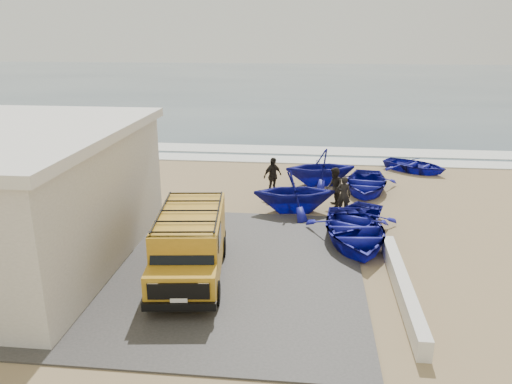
{
  "coord_description": "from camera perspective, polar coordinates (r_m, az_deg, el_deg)",
  "views": [
    {
      "loc": [
        2.28,
        -15.77,
        7.09
      ],
      "look_at": [
        0.31,
        2.27,
        1.2
      ],
      "focal_mm": 35.0,
      "sensor_mm": 36.0,
      "label": 1
    }
  ],
  "objects": [
    {
      "name": "surf_line",
      "position": [
        28.75,
        1.48,
        3.76
      ],
      "size": [
        180.0,
        1.6,
        0.06
      ],
      "primitive_type": "cube",
      "color": "white",
      "rests_on": "ground"
    },
    {
      "name": "ocean",
      "position": [
        72.16,
        4.48,
        12.3
      ],
      "size": [
        180.0,
        88.0,
        0.01
      ],
      "primitive_type": "cube",
      "color": "#385166",
      "rests_on": "ground"
    },
    {
      "name": "fisherman_front",
      "position": [
        20.4,
        9.98,
        -0.34
      ],
      "size": [
        0.64,
        0.51,
        1.55
      ],
      "primitive_type": "imported",
      "rotation": [
        0.0,
        0.0,
        2.87
      ],
      "color": "black",
      "rests_on": "ground"
    },
    {
      "name": "slab",
      "position": [
        16.06,
        -10.01,
        -8.42
      ],
      "size": [
        12.0,
        10.0,
        0.05
      ],
      "primitive_type": "cube",
      "color": "#423F3C",
      "rests_on": "ground"
    },
    {
      "name": "surf_wash",
      "position": [
        31.17,
        1.87,
        4.87
      ],
      "size": [
        180.0,
        2.2,
        0.04
      ],
      "primitive_type": "cube",
      "color": "white",
      "rests_on": "ground"
    },
    {
      "name": "parapet",
      "position": [
        14.73,
        16.39,
        -10.38
      ],
      "size": [
        0.35,
        6.0,
        0.55
      ],
      "primitive_type": "cube",
      "color": "silver",
      "rests_on": "ground"
    },
    {
      "name": "boat_far_right",
      "position": [
        27.52,
        17.7,
        2.92
      ],
      "size": [
        4.04,
        3.79,
        0.68
      ],
      "primitive_type": "imported",
      "rotation": [
        0.0,
        0.0,
        0.97
      ],
      "color": "#13169B",
      "rests_on": "ground"
    },
    {
      "name": "ground",
      "position": [
        17.44,
        -1.84,
        -6.01
      ],
      "size": [
        160.0,
        160.0,
        0.0
      ],
      "primitive_type": "plane",
      "color": "#9B825A"
    },
    {
      "name": "fisherman_back",
      "position": [
        22.47,
        1.91,
        1.85
      ],
      "size": [
        1.0,
        0.99,
        1.7
      ],
      "primitive_type": "imported",
      "rotation": [
        0.0,
        0.0,
        0.77
      ],
      "color": "black",
      "rests_on": "ground"
    },
    {
      "name": "boat_near_left",
      "position": [
        17.69,
        11.15,
        -4.41
      ],
      "size": [
        3.52,
        4.65,
        0.91
      ],
      "primitive_type": "imported",
      "rotation": [
        0.0,
        0.0,
        0.09
      ],
      "color": "#13169B",
      "rests_on": "ground"
    },
    {
      "name": "van",
      "position": [
        14.99,
        -7.56,
        -5.73
      ],
      "size": [
        2.41,
        4.97,
        2.05
      ],
      "rotation": [
        0.0,
        0.0,
        0.12
      ],
      "color": "gold",
      "rests_on": "ground"
    },
    {
      "name": "boat_mid_left",
      "position": [
        20.26,
        4.42,
        0.05
      ],
      "size": [
        3.66,
        3.27,
        1.74
      ],
      "primitive_type": "imported",
      "rotation": [
        0.0,
        0.0,
        1.71
      ],
      "color": "#13169B",
      "rests_on": "ground"
    },
    {
      "name": "boat_near_right",
      "position": [
        18.93,
        10.99,
        -3.1
      ],
      "size": [
        3.99,
        4.5,
        0.77
      ],
      "primitive_type": "imported",
      "rotation": [
        0.0,
        0.0,
        -0.44
      ],
      "color": "#13169B",
      "rests_on": "ground"
    },
    {
      "name": "boat_far_left",
      "position": [
        23.99,
        7.37,
        2.83
      ],
      "size": [
        3.93,
        3.59,
        1.76
      ],
      "primitive_type": "imported",
      "rotation": [
        0.0,
        0.0,
        -1.33
      ],
      "color": "#13169B",
      "rests_on": "ground"
    },
    {
      "name": "boat_mid_right",
      "position": [
        23.47,
        12.43,
        1.01
      ],
      "size": [
        3.35,
        4.31,
        0.82
      ],
      "primitive_type": "imported",
      "rotation": [
        0.0,
        0.0,
        -0.14
      ],
      "color": "#13169B",
      "rests_on": "ground"
    },
    {
      "name": "fisherman_middle",
      "position": [
        21.05,
        8.92,
        0.51
      ],
      "size": [
        0.71,
        0.87,
        1.7
      ],
      "primitive_type": "imported",
      "rotation": [
        0.0,
        0.0,
        -1.49
      ],
      "color": "black",
      "rests_on": "ground"
    }
  ]
}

